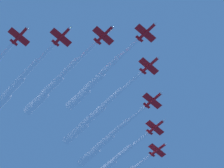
# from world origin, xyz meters

# --- Properties ---
(jet_lead) EXTENTS (49.47, 23.44, 3.96)m
(jet_lead) POSITION_xyz_m (2.30, 6.71, 169.59)
(jet_lead) COLOR red
(jet_port_inner) EXTENTS (55.21, 26.04, 4.05)m
(jet_port_inner) POSITION_xyz_m (19.89, 1.94, 169.92)
(jet_port_inner) COLOR red
(jet_starboard_inner) EXTENTS (51.05, 24.62, 4.06)m
(jet_starboard_inner) POSITION_xyz_m (8.28, 21.93, 168.28)
(jet_starboard_inner) COLOR red
(jet_port_mid) EXTENTS (50.18, 23.60, 4.07)m
(jet_port_mid) POSITION_xyz_m (30.45, -6.13, 167.33)
(jet_port_mid) COLOR red
(jet_starboard_mid) EXTENTS (49.97, 23.84, 4.05)m
(jet_starboard_mid) POSITION_xyz_m (12.55, 35.87, 167.63)
(jet_starboard_mid) COLOR red
(jet_port_outer) EXTENTS (52.49, 24.86, 4.04)m
(jet_port_outer) POSITION_xyz_m (45.82, -11.76, 168.00)
(jet_port_outer) COLOR red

